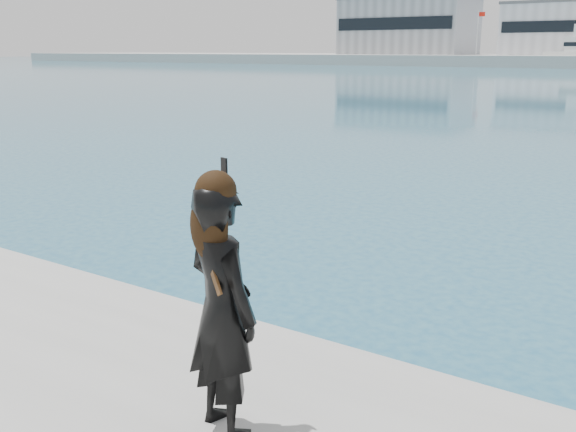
% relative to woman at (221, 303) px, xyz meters
% --- Properties ---
extents(warehouse_grey_left, '(26.52, 16.36, 11.50)m').
position_rel_woman_xyz_m(warehouse_grey_left, '(-54.90, 128.41, 6.13)').
color(warehouse_grey_left, gray).
rests_on(warehouse_grey_left, far_quay).
extents(warehouse_white, '(24.48, 15.35, 9.50)m').
position_rel_woman_xyz_m(warehouse_white, '(-21.90, 128.41, 5.13)').
color(warehouse_white, silver).
rests_on(warehouse_white, far_quay).
extents(flagpole_left, '(1.28, 0.16, 8.00)m').
position_rel_woman_xyz_m(flagpole_left, '(-37.80, 121.43, 4.90)').
color(flagpole_left, silver).
rests_on(flagpole_left, far_quay).
extents(woman, '(0.66, 0.53, 1.65)m').
position_rel_woman_xyz_m(woman, '(0.00, 0.00, 0.00)').
color(woman, black).
rests_on(woman, near_quay).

